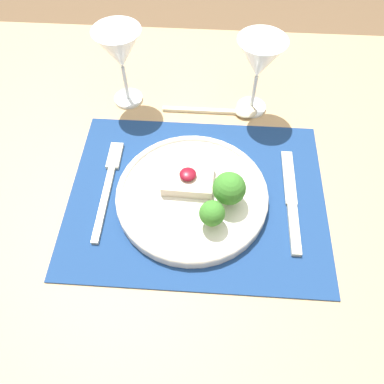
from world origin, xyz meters
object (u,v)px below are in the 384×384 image
Objects in this scene: fork at (109,182)px; dinner_plate at (195,194)px; knife at (292,206)px; wine_glass_near at (259,61)px; wine_glass_far at (120,51)px; spoon at (231,111)px.

dinner_plate is at bearing -10.81° from fork.
knife is 1.32× the size of wine_glass_near.
wine_glass_near is at bearing -2.06° from wine_glass_far.
wine_glass_near reaches higher than knife.
knife is (0.17, -0.01, -0.01)m from dinner_plate.
spoon is (0.22, 0.20, -0.00)m from fork.
dinner_plate is 0.31m from wine_glass_far.
fork is at bearing -139.73° from spoon.
wine_glass_far is (-0.22, 0.03, 0.11)m from spoon.
wine_glass_near is at bearing 106.28° from knife.
fork is 0.36m from wine_glass_near.
wine_glass_near is (-0.06, 0.24, 0.11)m from knife.
fork is at bearing -89.88° from wine_glass_far.
fork is 1.32× the size of wine_glass_near.
spoon is at bearing 74.19° from dinner_plate.
wine_glass_far reaches higher than wine_glass_near.
dinner_plate reaches higher than spoon.
spoon is 0.25m from wine_glass_far.
wine_glass_far is (-0.16, 0.25, 0.10)m from dinner_plate.
wine_glass_near is at bearing 66.32° from dinner_plate.
fork is 1.00× the size of knife.
fork is 0.30m from spoon.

